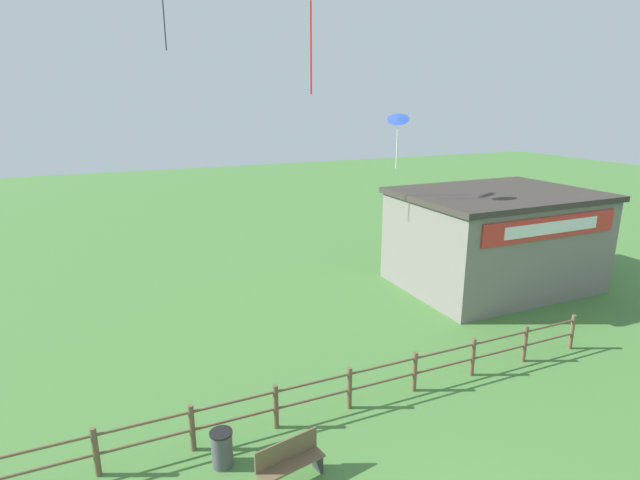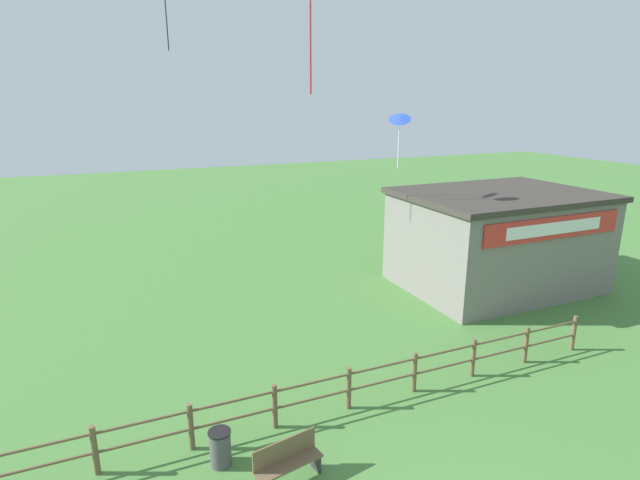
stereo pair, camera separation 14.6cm
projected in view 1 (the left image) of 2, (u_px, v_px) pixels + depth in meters
The scene contains 5 objects.
wooden_fence at pixel (349, 385), 13.66m from camera, with size 17.19×0.14×1.24m.
seaside_building at pixel (494, 239), 22.64m from camera, with size 8.51×6.29×4.35m.
park_bench_near_fence at pixel (289, 461), 11.05m from camera, with size 1.64×0.70×1.01m.
trash_bin at pixel (222, 448), 11.56m from camera, with size 0.53×0.53×0.89m.
kite_blue_delta at pixel (398, 121), 19.59m from camera, with size 1.18×1.17×2.20m.
Camera 1 is at (-5.63, -4.53, 8.22)m, focal length 28.00 mm.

